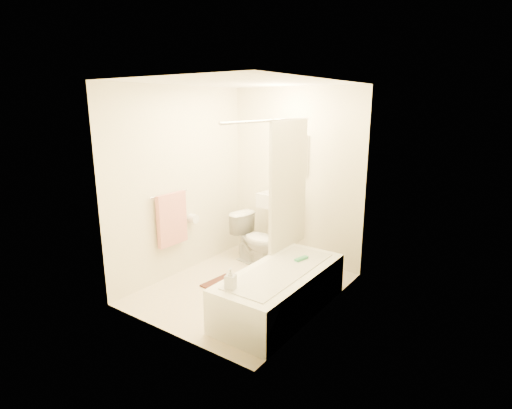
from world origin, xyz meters
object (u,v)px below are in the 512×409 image
Objects in this scene: toilet at (256,240)px; soap_bottle at (230,279)px; sink at (281,224)px; bath_mat at (230,287)px; bathtub at (281,291)px.

toilet is 1.80m from soap_bottle.
toilet is 3.38× the size of soap_bottle.
sink is 5.13× the size of soap_bottle.
bath_mat is (0.19, -0.81, -0.33)m from toilet.
toilet is at bearing 103.37° from bath_mat.
toilet reaches higher than soap_bottle.
sink is at bearing 121.46° from bathtub.
sink is 2.00m from soap_bottle.
bath_mat is 1.14m from soap_bottle.
sink is at bearing 88.71° from bath_mat.
sink reaches higher than soap_bottle.
soap_bottle is at bearing -69.51° from sink.
toilet reaches higher than bath_mat.
soap_bottle is (0.63, -0.77, 0.56)m from bath_mat.
bathtub reaches higher than bath_mat.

